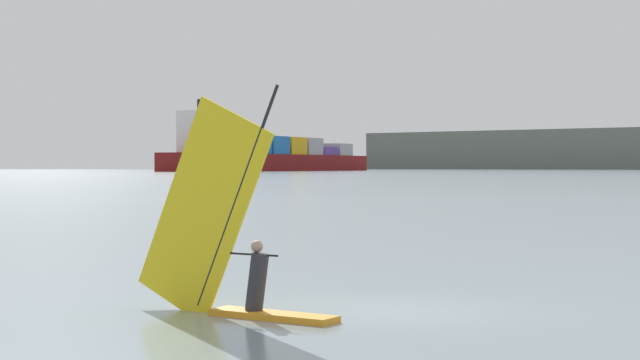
{
  "coord_description": "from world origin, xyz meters",
  "views": [
    {
      "loc": [
        5.03,
        -18.36,
        2.7
      ],
      "look_at": [
        -5.43,
        11.28,
        2.28
      ],
      "focal_mm": 57.3,
      "sensor_mm": 36.0,
      "label": 1
    }
  ],
  "objects": [
    {
      "name": "cargo_ship",
      "position": [
        -219.76,
        536.99,
        8.99
      ],
      "size": [
        50.62,
        208.44,
        37.62
      ],
      "rotation": [
        0.0,
        0.0,
        1.44
      ],
      "color": "maroon",
      "rests_on": "ground_plane"
    },
    {
      "name": "distant_headland",
      "position": [
        -251.88,
        1086.68,
        17.6
      ],
      "size": [
        1261.52,
        643.79,
        35.19
      ],
      "primitive_type": "cube",
      "rotation": [
        0.0,
        0.0,
        -0.29
      ],
      "color": "#60665B",
      "rests_on": "ground_plane"
    },
    {
      "name": "ground_plane",
      "position": [
        0.0,
        0.0,
        0.0
      ],
      "size": [
        4000.0,
        4000.0,
        0.0
      ],
      "primitive_type": "plane",
      "color": "gray"
    },
    {
      "name": "windsurfer",
      "position": [
        -2.64,
        -1.46,
        1.19
      ],
      "size": [
        4.36,
        1.31,
        4.39
      ],
      "rotation": [
        0.0,
        0.0,
        6.05
      ],
      "color": "orange",
      "rests_on": "ground_plane"
    }
  ]
}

